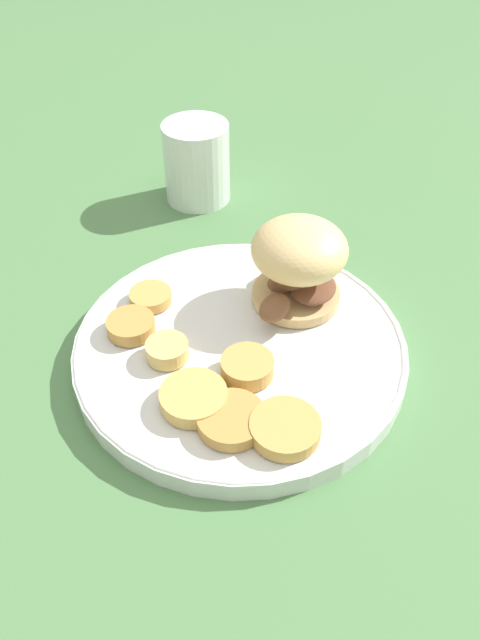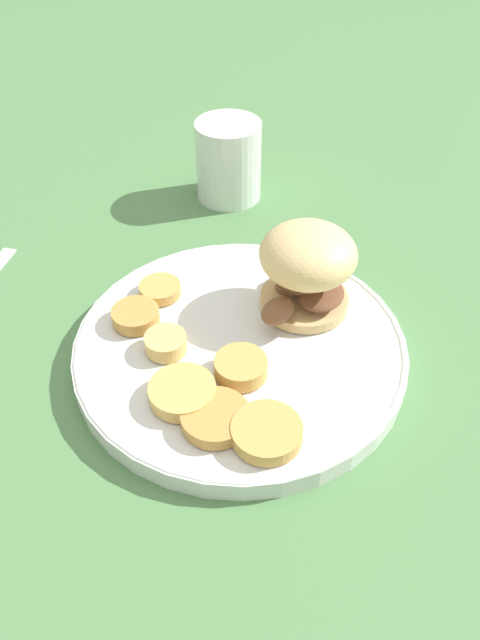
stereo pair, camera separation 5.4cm
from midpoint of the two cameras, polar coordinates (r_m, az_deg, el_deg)
The scene contains 11 objects.
ground_plane at distance 0.58m, azimuth -2.70°, elevation -3.49°, with size 4.00×4.00×0.00m, color #4C7A47.
dinner_plate at distance 0.57m, azimuth -2.74°, elevation -2.67°, with size 0.30×0.30×0.02m.
sandwich at distance 0.57m, azimuth 2.64°, elevation 5.26°, with size 0.11×0.09×0.09m.
potato_round_0 at distance 0.55m, azimuth -9.51°, elevation -2.87°, with size 0.04×0.04×0.02m, color #DBB766.
potato_round_1 at distance 0.51m, azimuth -7.34°, elevation -7.21°, with size 0.06×0.06×0.01m, color tan.
potato_round_2 at distance 0.61m, azimuth -10.74°, elevation 1.98°, with size 0.04×0.04×0.01m, color tan.
potato_round_3 at distance 0.58m, azimuth -12.61°, elevation -0.62°, with size 0.04×0.04×0.01m, color #BC8942.
potato_round_4 at distance 0.49m, azimuth -3.97°, elevation -9.21°, with size 0.06×0.06×0.01m, color #BC8942.
potato_round_5 at distance 0.49m, azimuth 0.92°, elevation -10.05°, with size 0.06×0.06×0.01m, color tan.
potato_round_6 at distance 0.53m, azimuth -2.08°, elevation -4.42°, with size 0.05×0.05×0.02m, color tan.
drinking_glass at distance 0.77m, azimuth -6.05°, elevation 14.05°, with size 0.08×0.08×0.10m.
Camera 1 is at (-0.39, 0.06, 0.42)m, focal length 35.00 mm.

